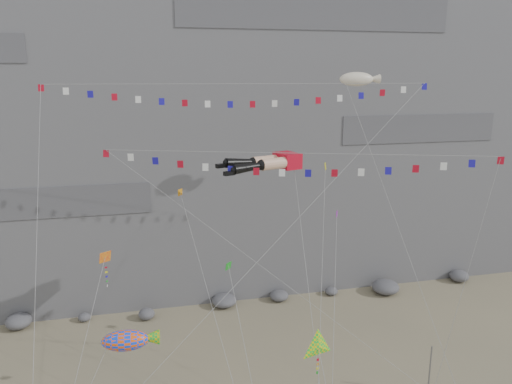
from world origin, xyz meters
TOP-DOWN VIEW (x-y plane):
  - cliff at (0.00, 32.00)m, footprint 80.00×28.00m
  - talus_boulders at (0.00, 17.00)m, footprint 60.00×3.00m
  - anchor_pole_right at (12.77, -0.94)m, footprint 0.12×0.12m
  - legs_kite at (1.90, 6.60)m, footprint 7.07×15.49m
  - flag_banner_upper at (0.59, 10.32)m, footprint 31.40×17.21m
  - flag_banner_lower at (3.20, 3.55)m, footprint 27.01×9.75m
  - harlequin_kite at (-10.45, 2.01)m, footprint 4.57×7.04m
  - fish_windsock at (-9.38, -0.61)m, footprint 6.93×3.57m
  - delta_kite at (3.04, -2.63)m, footprint 2.61×7.16m
  - blimp_windsock at (10.92, 10.59)m, footprint 5.66×14.38m
  - small_kite_a at (-4.76, 8.51)m, footprint 3.69×15.45m
  - small_kite_b at (7.64, 6.01)m, footprint 5.06×11.56m
  - small_kite_c at (-2.37, 0.48)m, footprint 1.98×7.09m
  - small_kite_d at (6.60, 6.28)m, footprint 5.33×12.61m

SIDE VIEW (x-z plane):
  - talus_boulders at x=0.00m, z-range 0.00..1.20m
  - anchor_pole_right at x=12.77m, z-range 0.00..3.93m
  - delta_kite at x=3.04m, z-range 1.69..10.66m
  - fish_windsock at x=-9.38m, z-range 2.67..11.71m
  - small_kite_c at x=-2.37m, z-range 4.60..17.52m
  - harlequin_kite at x=-10.45m, z-range 4.99..18.90m
  - small_kite_b at x=7.64m, z-range 3.82..21.01m
  - small_kite_a at x=-4.76m, z-range 3.83..24.73m
  - small_kite_d at x=6.60m, z-range 5.87..26.79m
  - legs_kite at x=1.90m, z-range 5.96..28.14m
  - flag_banner_lower at x=3.20m, z-range 7.62..28.84m
  - flag_banner_upper at x=0.59m, z-range 7.15..38.87m
  - blimp_windsock at x=10.92m, z-range 9.72..36.92m
  - cliff at x=0.00m, z-range 0.00..50.00m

